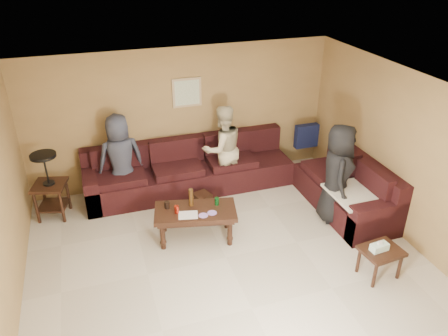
% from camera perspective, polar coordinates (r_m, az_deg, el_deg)
% --- Properties ---
extents(room, '(5.60, 5.50, 2.50)m').
position_cam_1_polar(room, '(5.55, 0.28, 1.74)').
color(room, beige).
rests_on(room, ground).
extents(sectional_sofa, '(4.65, 2.90, 0.97)m').
position_cam_1_polar(sectional_sofa, '(7.68, 2.45, -1.60)').
color(sectional_sofa, black).
rests_on(sectional_sofa, ground).
extents(coffee_table, '(1.32, 0.86, 0.79)m').
position_cam_1_polar(coffee_table, '(6.60, -3.77, -6.03)').
color(coffee_table, black).
rests_on(coffee_table, ground).
extents(end_table_left, '(0.61, 0.61, 1.14)m').
position_cam_1_polar(end_table_left, '(7.55, -21.87, -2.00)').
color(end_table_left, black).
rests_on(end_table_left, ground).
extents(side_table_right, '(0.57, 0.48, 0.58)m').
position_cam_1_polar(side_table_right, '(6.29, 19.77, -10.38)').
color(side_table_right, black).
rests_on(side_table_right, ground).
extents(waste_bin, '(0.33, 0.33, 0.31)m').
position_cam_1_polar(waste_bin, '(7.40, -2.83, -4.41)').
color(waste_bin, black).
rests_on(waste_bin, ground).
extents(wall_art, '(0.52, 0.04, 0.52)m').
position_cam_1_polar(wall_art, '(7.77, -4.87, 9.80)').
color(wall_art, tan).
rests_on(wall_art, ground).
extents(person_left, '(0.83, 0.59, 1.58)m').
position_cam_1_polar(person_left, '(7.57, -13.32, 1.13)').
color(person_left, '#2F3342').
rests_on(person_left, ground).
extents(person_middle, '(0.87, 0.73, 1.60)m').
position_cam_1_polar(person_middle, '(7.71, -0.17, 2.54)').
color(person_middle, beige).
rests_on(person_middle, ground).
extents(person_right, '(0.81, 0.95, 1.64)m').
position_cam_1_polar(person_right, '(7.07, 14.57, -0.73)').
color(person_right, black).
rests_on(person_right, ground).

